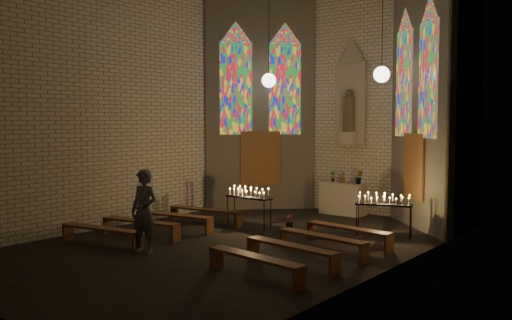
{
  "coord_description": "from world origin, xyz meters",
  "views": [
    {
      "loc": [
        8.73,
        -10.27,
        2.96
      ],
      "look_at": [
        -0.19,
        1.24,
        1.94
      ],
      "focal_mm": 40.0,
      "sensor_mm": 36.0,
      "label": 1
    }
  ],
  "objects_px": {
    "altar": "(343,199)",
    "votive_stand_right": "(384,202)",
    "votive_stand_left": "(249,195)",
    "visitor": "(144,211)",
    "aisle_flower_pot": "(290,221)"
  },
  "relations": [
    {
      "from": "altar",
      "to": "votive_stand_right",
      "type": "xyz_separation_m",
      "value": [
        2.5,
        -2.37,
        0.39
      ]
    },
    {
      "from": "altar",
      "to": "votive_stand_left",
      "type": "xyz_separation_m",
      "value": [
        -0.97,
        -3.53,
        0.42
      ]
    },
    {
      "from": "aisle_flower_pot",
      "to": "visitor",
      "type": "xyz_separation_m",
      "value": [
        -0.9,
        -4.43,
        0.75
      ]
    },
    {
      "from": "visitor",
      "to": "aisle_flower_pot",
      "type": "bearing_deg",
      "value": 72.11
    },
    {
      "from": "aisle_flower_pot",
      "to": "visitor",
      "type": "relative_size",
      "value": 0.2
    },
    {
      "from": "votive_stand_left",
      "to": "aisle_flower_pot",
      "type": "bearing_deg",
      "value": 38.98
    },
    {
      "from": "altar",
      "to": "votive_stand_left",
      "type": "height_order",
      "value": "votive_stand_left"
    },
    {
      "from": "altar",
      "to": "aisle_flower_pot",
      "type": "relative_size",
      "value": 3.65
    },
    {
      "from": "aisle_flower_pot",
      "to": "votive_stand_left",
      "type": "distance_m",
      "value": 1.34
    },
    {
      "from": "altar",
      "to": "votive_stand_right",
      "type": "height_order",
      "value": "votive_stand_right"
    },
    {
      "from": "altar",
      "to": "visitor",
      "type": "bearing_deg",
      "value": -97.32
    },
    {
      "from": "votive_stand_right",
      "to": "visitor",
      "type": "xyz_separation_m",
      "value": [
        -3.44,
        -4.95,
        0.05
      ]
    },
    {
      "from": "votive_stand_left",
      "to": "visitor",
      "type": "relative_size",
      "value": 0.79
    },
    {
      "from": "altar",
      "to": "votive_stand_left",
      "type": "distance_m",
      "value": 3.69
    },
    {
      "from": "visitor",
      "to": "votive_stand_right",
      "type": "bearing_deg",
      "value": 48.78
    }
  ]
}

